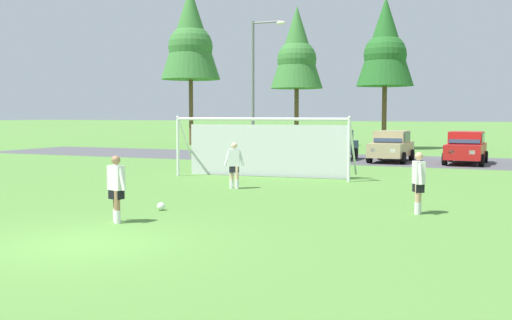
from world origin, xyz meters
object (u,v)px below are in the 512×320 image
at_px(player_defender_far, 234,166).
at_px(player_striker_near, 418,183).
at_px(player_midfield_center, 116,189).
at_px(soccer_goal, 265,146).
at_px(parked_car_slot_center, 466,147).
at_px(parked_car_slot_left, 334,145).
at_px(parked_car_slot_far_left, 295,142).
at_px(parked_car_slot_center_left, 391,146).
at_px(soccer_ball, 161,206).
at_px(street_lamp, 256,90).

bearing_deg(player_defender_far, player_striker_near, -23.44).
bearing_deg(player_midfield_center, player_defender_far, 92.20).
xyz_separation_m(soccer_goal, parked_car_slot_center, (7.21, 10.40, -0.42)).
bearing_deg(parked_car_slot_left, parked_car_slot_center, 1.23).
distance_m(player_defender_far, parked_car_slot_left, 14.39).
xyz_separation_m(parked_car_slot_far_left, parked_car_slot_center, (10.43, -2.19, 0.00)).
height_order(player_striker_near, parked_car_slot_far_left, parked_car_slot_far_left).
bearing_deg(soccer_goal, parked_car_slot_center_left, 72.32).
bearing_deg(parked_car_slot_far_left, soccer_ball, -79.66).
relative_size(player_defender_far, street_lamp, 0.22).
relative_size(player_striker_near, player_defender_far, 1.00).
bearing_deg(soccer_goal, player_midfield_center, -85.90).
distance_m(player_midfield_center, parked_car_slot_center_left, 21.81).
bearing_deg(soccer_ball, parked_car_slot_far_left, 100.34).
height_order(player_defender_far, parked_car_slot_center_left, parked_car_slot_center_left).
relative_size(soccer_ball, player_midfield_center, 0.13).
height_order(player_midfield_center, parked_car_slot_left, parked_car_slot_left).
bearing_deg(player_midfield_center, soccer_goal, 94.10).
bearing_deg(player_midfield_center, player_striker_near, 33.09).
height_order(player_striker_near, street_lamp, street_lamp).
relative_size(parked_car_slot_left, street_lamp, 0.56).
xyz_separation_m(player_striker_near, parked_car_slot_center_left, (-4.06, 17.41, 0.05)).
xyz_separation_m(parked_car_slot_left, parked_car_slot_center, (7.20, 0.15, 0.00)).
height_order(player_midfield_center, player_defender_far, same).
xyz_separation_m(player_striker_near, player_defender_far, (-6.82, 2.96, 0.00)).
bearing_deg(parked_car_slot_left, soccer_goal, -90.05).
relative_size(player_defender_far, parked_car_slot_center, 0.39).
distance_m(parked_car_slot_far_left, street_lamp, 6.91).
distance_m(parked_car_slot_left, parked_car_slot_center_left, 3.28).
xyz_separation_m(soccer_ball, player_midfield_center, (0.03, -2.04, 0.71)).
bearing_deg(player_striker_near, street_lamp, 128.11).
bearing_deg(player_striker_near, soccer_goal, 136.04).
height_order(player_striker_near, parked_car_slot_left, parked_car_slot_left).
height_order(player_midfield_center, parked_car_slot_far_left, parked_car_slot_far_left).
bearing_deg(parked_car_slot_far_left, parked_car_slot_center, -11.84).
bearing_deg(player_midfield_center, parked_car_slot_left, 92.14).
xyz_separation_m(soccer_goal, street_lamp, (-3.21, 6.38, 2.63)).
xyz_separation_m(soccer_ball, parked_car_slot_center, (6.43, 19.71, 0.77)).
xyz_separation_m(player_striker_near, parked_car_slot_far_left, (-10.57, 19.67, 0.05)).
bearing_deg(player_defender_far, soccer_goal, 97.39).
xyz_separation_m(parked_car_slot_left, street_lamp, (-3.22, -3.86, 3.05)).
height_order(soccer_ball, parked_car_slot_left, parked_car_slot_left).
bearing_deg(parked_car_slot_center_left, player_midfield_center, -96.52).
height_order(player_defender_far, parked_car_slot_far_left, parked_car_slot_far_left).
relative_size(soccer_goal, parked_car_slot_center_left, 1.79).
distance_m(parked_car_slot_far_left, parked_car_slot_center, 10.65).
distance_m(player_striker_near, parked_car_slot_far_left, 22.33).
bearing_deg(street_lamp, player_midfield_center, -77.20).
relative_size(player_midfield_center, parked_car_slot_center_left, 0.39).
xyz_separation_m(soccer_ball, parked_car_slot_far_left, (-4.00, 21.90, 0.77)).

